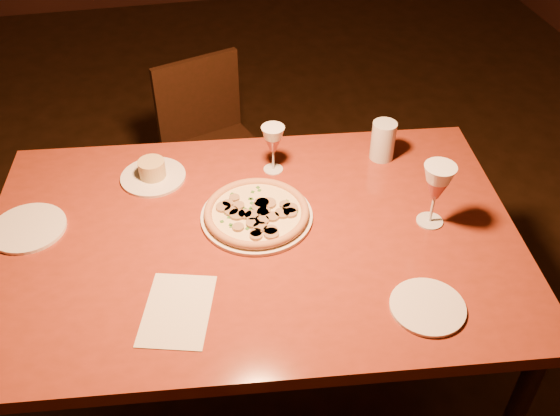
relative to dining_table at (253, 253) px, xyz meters
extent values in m
plane|color=#331D11|center=(-0.23, 0.26, -0.75)|extent=(7.00, 7.00, 0.00)
cube|color=maroon|center=(0.00, 0.00, 0.05)|extent=(1.63, 1.14, 0.04)
cylinder|color=black|center=(-0.65, 0.50, -0.36)|extent=(0.05, 0.05, 0.78)
cylinder|color=black|center=(0.74, 0.35, -0.36)|extent=(0.05, 0.05, 0.78)
cube|color=black|center=(0.00, 0.95, -0.33)|extent=(0.50, 0.50, 0.04)
cube|color=black|center=(-0.06, 1.13, -0.12)|extent=(0.38, 0.15, 0.38)
cylinder|color=black|center=(-0.10, 0.75, -0.55)|extent=(0.03, 0.03, 0.40)
cylinder|color=black|center=(-0.20, 1.05, -0.55)|extent=(0.03, 0.03, 0.40)
cylinder|color=black|center=(0.20, 0.85, -0.55)|extent=(0.03, 0.03, 0.40)
cylinder|color=black|center=(0.10, 1.16, -0.55)|extent=(0.03, 0.03, 0.40)
cylinder|color=white|center=(0.02, 0.07, 0.08)|extent=(0.33, 0.33, 0.01)
cylinder|color=beige|center=(0.02, 0.07, 0.09)|extent=(0.30, 0.30, 0.01)
torus|color=tan|center=(0.02, 0.07, 0.10)|extent=(0.31, 0.31, 0.02)
cylinder|color=white|center=(-0.27, 0.33, 0.08)|extent=(0.21, 0.21, 0.01)
cylinder|color=tan|center=(-0.27, 0.33, 0.11)|extent=(0.08, 0.08, 0.06)
cylinder|color=silver|center=(0.48, 0.29, 0.14)|extent=(0.08, 0.08, 0.13)
cylinder|color=white|center=(-0.63, 0.15, 0.08)|extent=(0.22, 0.22, 0.01)
cylinder|color=white|center=(0.39, -0.36, 0.08)|extent=(0.19, 0.19, 0.01)
cube|color=silver|center=(-0.23, -0.24, 0.07)|extent=(0.23, 0.28, 0.00)
camera|label=1|loc=(-0.18, -1.30, 1.29)|focal=40.00mm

